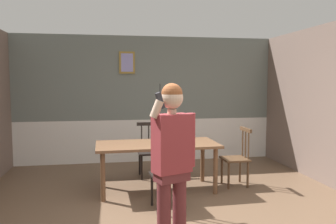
{
  "coord_description": "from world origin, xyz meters",
  "views": [
    {
      "loc": [
        -0.78,
        -3.79,
        1.72
      ],
      "look_at": [
        -0.12,
        0.02,
        1.37
      ],
      "focal_mm": 35.97,
      "sensor_mm": 36.0,
      "label": 1
    }
  ],
  "objects_px": {
    "chair_at_table_head": "(150,151)",
    "person_figure": "(172,156)",
    "chair_near_window": "(168,175)",
    "chair_by_doorway": "(237,158)",
    "dining_table": "(157,149)"
  },
  "relations": [
    {
      "from": "chair_at_table_head",
      "to": "person_figure",
      "type": "height_order",
      "value": "person_figure"
    },
    {
      "from": "chair_near_window",
      "to": "person_figure",
      "type": "xyz_separation_m",
      "value": [
        -0.14,
        -1.1,
        0.5
      ]
    },
    {
      "from": "chair_by_doorway",
      "to": "chair_at_table_head",
      "type": "relative_size",
      "value": 0.99
    },
    {
      "from": "chair_near_window",
      "to": "chair_by_doorway",
      "type": "xyz_separation_m",
      "value": [
        1.31,
        0.86,
        -0.01
      ]
    },
    {
      "from": "chair_near_window",
      "to": "chair_at_table_head",
      "type": "distance_m",
      "value": 1.65
    },
    {
      "from": "dining_table",
      "to": "person_figure",
      "type": "distance_m",
      "value": 1.95
    },
    {
      "from": "dining_table",
      "to": "chair_by_doorway",
      "type": "bearing_deg",
      "value": 1.44
    },
    {
      "from": "chair_near_window",
      "to": "chair_at_table_head",
      "type": "bearing_deg",
      "value": 85.34
    },
    {
      "from": "dining_table",
      "to": "chair_by_doorway",
      "type": "distance_m",
      "value": 1.35
    },
    {
      "from": "dining_table",
      "to": "chair_at_table_head",
      "type": "xyz_separation_m",
      "value": [
        -0.02,
        0.82,
        -0.2
      ]
    },
    {
      "from": "chair_by_doorway",
      "to": "person_figure",
      "type": "distance_m",
      "value": 2.48
    },
    {
      "from": "chair_at_table_head",
      "to": "person_figure",
      "type": "xyz_separation_m",
      "value": [
        -0.09,
        -2.74,
        0.5
      ]
    },
    {
      "from": "dining_table",
      "to": "chair_by_doorway",
      "type": "relative_size",
      "value": 1.99
    },
    {
      "from": "chair_at_table_head",
      "to": "person_figure",
      "type": "relative_size",
      "value": 0.57
    },
    {
      "from": "chair_near_window",
      "to": "chair_at_table_head",
      "type": "xyz_separation_m",
      "value": [
        -0.04,
        1.65,
        -0.01
      ]
    }
  ]
}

